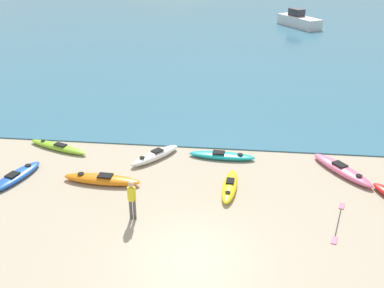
{
  "coord_description": "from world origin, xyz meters",
  "views": [
    {
      "loc": [
        1.34,
        -11.52,
        9.63
      ],
      "look_at": [
        -0.85,
        7.76,
        0.5
      ],
      "focal_mm": 42.0,
      "sensor_mm": 36.0,
      "label": 1
    }
  ],
  "objects_px": {
    "kayak_on_sand_0": "(102,179)",
    "kayak_on_sand_7": "(58,147)",
    "kayak_on_sand_4": "(222,156)",
    "kayak_on_sand_3": "(342,170)",
    "kayak_on_sand_5": "(230,186)",
    "moored_boat_0": "(299,21)",
    "loose_paddle": "(338,222)",
    "kayak_on_sand_2": "(155,155)",
    "person_near_foreground": "(132,198)",
    "kayak_on_sand_1": "(16,176)"
  },
  "relations": [
    {
      "from": "kayak_on_sand_5",
      "to": "kayak_on_sand_2",
      "type": "bearing_deg",
      "value": 146.13
    },
    {
      "from": "kayak_on_sand_3",
      "to": "moored_boat_0",
      "type": "bearing_deg",
      "value": 87.52
    },
    {
      "from": "kayak_on_sand_3",
      "to": "loose_paddle",
      "type": "bearing_deg",
      "value": -102.01
    },
    {
      "from": "kayak_on_sand_1",
      "to": "kayak_on_sand_7",
      "type": "distance_m",
      "value": 3.16
    },
    {
      "from": "kayak_on_sand_0",
      "to": "kayak_on_sand_1",
      "type": "distance_m",
      "value": 3.78
    },
    {
      "from": "person_near_foreground",
      "to": "kayak_on_sand_2",
      "type": "bearing_deg",
      "value": 91.23
    },
    {
      "from": "kayak_on_sand_1",
      "to": "person_near_foreground",
      "type": "height_order",
      "value": "person_near_foreground"
    },
    {
      "from": "kayak_on_sand_3",
      "to": "kayak_on_sand_1",
      "type": "bearing_deg",
      "value": -171.19
    },
    {
      "from": "kayak_on_sand_0",
      "to": "kayak_on_sand_1",
      "type": "height_order",
      "value": "kayak_on_sand_0"
    },
    {
      "from": "kayak_on_sand_0",
      "to": "kayak_on_sand_7",
      "type": "height_order",
      "value": "kayak_on_sand_0"
    },
    {
      "from": "kayak_on_sand_4",
      "to": "kayak_on_sand_0",
      "type": "bearing_deg",
      "value": -149.69
    },
    {
      "from": "kayak_on_sand_7",
      "to": "loose_paddle",
      "type": "distance_m",
      "value": 13.45
    },
    {
      "from": "person_near_foreground",
      "to": "kayak_on_sand_5",
      "type": "bearing_deg",
      "value": 35.89
    },
    {
      "from": "kayak_on_sand_0",
      "to": "kayak_on_sand_7",
      "type": "relative_size",
      "value": 0.99
    },
    {
      "from": "kayak_on_sand_3",
      "to": "kayak_on_sand_5",
      "type": "distance_m",
      "value": 5.26
    },
    {
      "from": "kayak_on_sand_1",
      "to": "kayak_on_sand_2",
      "type": "relative_size",
      "value": 1.13
    },
    {
      "from": "kayak_on_sand_1",
      "to": "kayak_on_sand_7",
      "type": "relative_size",
      "value": 0.89
    },
    {
      "from": "loose_paddle",
      "to": "moored_boat_0",
      "type": "bearing_deg",
      "value": 86.54
    },
    {
      "from": "kayak_on_sand_2",
      "to": "person_near_foreground",
      "type": "relative_size",
      "value": 1.71
    },
    {
      "from": "kayak_on_sand_1",
      "to": "person_near_foreground",
      "type": "bearing_deg",
      "value": -21.99
    },
    {
      "from": "person_near_foreground",
      "to": "loose_paddle",
      "type": "xyz_separation_m",
      "value": [
        7.55,
        0.61,
        -0.89
      ]
    },
    {
      "from": "kayak_on_sand_5",
      "to": "person_near_foreground",
      "type": "distance_m",
      "value": 4.37
    },
    {
      "from": "kayak_on_sand_0",
      "to": "loose_paddle",
      "type": "height_order",
      "value": "kayak_on_sand_0"
    },
    {
      "from": "kayak_on_sand_5",
      "to": "moored_boat_0",
      "type": "distance_m",
      "value": 37.03
    },
    {
      "from": "kayak_on_sand_3",
      "to": "kayak_on_sand_5",
      "type": "height_order",
      "value": "kayak_on_sand_3"
    },
    {
      "from": "kayak_on_sand_7",
      "to": "person_near_foreground",
      "type": "bearing_deg",
      "value": -46.98
    },
    {
      "from": "kayak_on_sand_0",
      "to": "kayak_on_sand_4",
      "type": "relative_size",
      "value": 1.08
    },
    {
      "from": "kayak_on_sand_4",
      "to": "kayak_on_sand_7",
      "type": "relative_size",
      "value": 0.91
    },
    {
      "from": "kayak_on_sand_3",
      "to": "moored_boat_0",
      "type": "distance_m",
      "value": 34.55
    },
    {
      "from": "kayak_on_sand_3",
      "to": "kayak_on_sand_2",
      "type": "bearing_deg",
      "value": 176.97
    },
    {
      "from": "kayak_on_sand_3",
      "to": "kayak_on_sand_5",
      "type": "relative_size",
      "value": 1.2
    },
    {
      "from": "kayak_on_sand_1",
      "to": "moored_boat_0",
      "type": "xyz_separation_m",
      "value": [
        15.58,
        36.7,
        0.57
      ]
    },
    {
      "from": "kayak_on_sand_5",
      "to": "kayak_on_sand_4",
      "type": "bearing_deg",
      "value": 99.57
    },
    {
      "from": "kayak_on_sand_4",
      "to": "kayak_on_sand_7",
      "type": "xyz_separation_m",
      "value": [
        -8.04,
        0.05,
        0.0
      ]
    },
    {
      "from": "kayak_on_sand_0",
      "to": "kayak_on_sand_4",
      "type": "bearing_deg",
      "value": 30.31
    },
    {
      "from": "kayak_on_sand_1",
      "to": "moored_boat_0",
      "type": "bearing_deg",
      "value": 67.0
    },
    {
      "from": "kayak_on_sand_1",
      "to": "kayak_on_sand_5",
      "type": "height_order",
      "value": "kayak_on_sand_5"
    },
    {
      "from": "loose_paddle",
      "to": "person_near_foreground",
      "type": "bearing_deg",
      "value": -175.35
    },
    {
      "from": "kayak_on_sand_2",
      "to": "kayak_on_sand_4",
      "type": "bearing_deg",
      "value": 7.41
    },
    {
      "from": "kayak_on_sand_2",
      "to": "kayak_on_sand_5",
      "type": "bearing_deg",
      "value": -33.87
    },
    {
      "from": "kayak_on_sand_0",
      "to": "kayak_on_sand_1",
      "type": "bearing_deg",
      "value": -177.81
    },
    {
      "from": "kayak_on_sand_0",
      "to": "kayak_on_sand_3",
      "type": "distance_m",
      "value": 10.5
    },
    {
      "from": "loose_paddle",
      "to": "kayak_on_sand_2",
      "type": "bearing_deg",
      "value": 150.53
    },
    {
      "from": "kayak_on_sand_4",
      "to": "person_near_foreground",
      "type": "xyz_separation_m",
      "value": [
        -3.01,
        -5.34,
        0.77
      ]
    },
    {
      "from": "moored_boat_0",
      "to": "kayak_on_sand_3",
      "type": "bearing_deg",
      "value": -92.48
    },
    {
      "from": "kayak_on_sand_5",
      "to": "person_near_foreground",
      "type": "relative_size",
      "value": 1.75
    },
    {
      "from": "kayak_on_sand_2",
      "to": "moored_boat_0",
      "type": "relative_size",
      "value": 0.46
    },
    {
      "from": "kayak_on_sand_0",
      "to": "person_near_foreground",
      "type": "height_order",
      "value": "person_near_foreground"
    },
    {
      "from": "kayak_on_sand_3",
      "to": "person_near_foreground",
      "type": "xyz_separation_m",
      "value": [
        -8.37,
        -4.49,
        0.74
      ]
    },
    {
      "from": "kayak_on_sand_7",
      "to": "person_near_foreground",
      "type": "xyz_separation_m",
      "value": [
        5.03,
        -5.39,
        0.77
      ]
    }
  ]
}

